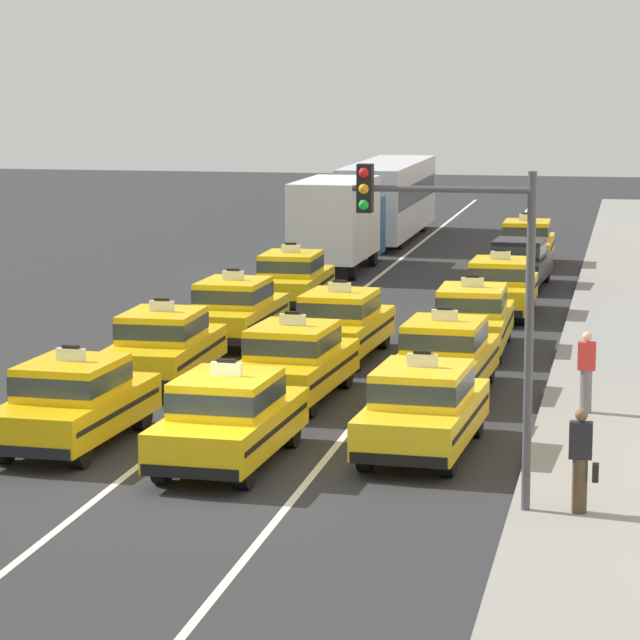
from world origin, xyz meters
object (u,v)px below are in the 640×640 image
box_truck_left_fifth (339,221)px  pedestrian_near_crosswalk (581,461)px  taxi_right_sixth (527,242)px  taxi_center_nearest (229,417)px  taxi_center_third (340,323)px  bus_left_sixth (388,196)px  taxi_right_second (445,355)px  taxi_right_nearest (423,407)px  traffic_light_pole (468,278)px  taxi_left_second (164,345)px  taxi_left_fourth (292,278)px  pedestrian_by_storefront (586,372)px  taxi_right_third (472,317)px  sedan_right_fifth (519,262)px  taxi_right_fourth (500,286)px  taxi_left_nearest (74,401)px  taxi_left_third (234,309)px  taxi_center_second (294,361)px

box_truck_left_fifth → pedestrian_near_crosswalk: bearing=-72.1°
taxi_right_sixth → taxi_center_nearest: bearing=-96.1°
taxi_center_third → bus_left_sixth: bearing=96.6°
taxi_center_nearest → taxi_right_second: 7.50m
bus_left_sixth → taxi_right_nearest: size_ratio=2.41×
taxi_center_third → traffic_light_pole: traffic_light_pole is taller
taxi_left_second → taxi_center_third: (3.35, 3.81, 0.00)m
taxi_left_fourth → pedestrian_by_storefront: (9.13, -13.52, 0.11)m
pedestrian_by_storefront → taxi_right_third: bearing=113.0°
taxi_right_sixth → pedestrian_by_storefront: size_ratio=2.75×
taxi_left_second → taxi_left_fourth: same height
pedestrian_by_storefront → traffic_light_pole: bearing=-102.6°
taxi_right_second → traffic_light_pole: bearing=-81.0°
box_truck_left_fifth → taxi_right_nearest: size_ratio=1.50×
box_truck_left_fifth → sedan_right_fifth: (6.55, -3.01, -0.93)m
taxi_right_third → taxi_right_sixth: same height
taxi_right_fourth → taxi_right_sixth: same height
taxi_right_third → taxi_right_sixth: 17.58m
taxi_right_third → pedestrian_by_storefront: (3.08, -7.23, 0.11)m
taxi_center_third → pedestrian_by_storefront: (6.16, -5.68, 0.11)m
box_truck_left_fifth → taxi_right_second: (6.26, -20.40, -0.90)m
taxi_left_nearest → taxi_left_second: same height
taxi_left_fourth → taxi_center_third: (2.98, -7.84, 0.00)m
taxi_left_third → taxi_right_second: 8.24m
taxi_left_third → taxi_right_fourth: same height
taxi_right_fourth → taxi_center_third: bearing=-113.9°
taxi_right_nearest → taxi_center_nearest: bearing=-155.4°
taxi_center_nearest → pedestrian_near_crosswalk: size_ratio=2.77×
taxi_right_nearest → taxi_left_third: bearing=120.7°
taxi_right_fourth → pedestrian_by_storefront: size_ratio=2.76×
taxi_left_second → taxi_center_nearest: 7.67m
taxi_left_nearest → taxi_center_third: size_ratio=1.00×
bus_left_sixth → taxi_left_nearest: bearing=-90.1°
taxi_left_second → traffic_light_pole: (7.86, -9.25, 2.94)m
taxi_left_nearest → taxi_left_fourth: (0.23, 17.76, 0.00)m
taxi_right_second → taxi_right_sixth: (0.14, 22.98, 0.00)m
taxi_left_third → traffic_light_pole: size_ratio=0.82×
taxi_center_second → taxi_right_second: size_ratio=1.00×
box_truck_left_fifth → pedestrian_near_crosswalk: size_ratio=4.19×
taxi_center_third → taxi_right_second: same height
sedan_right_fifth → taxi_left_fourth: bearing=-138.0°
taxi_right_sixth → pedestrian_by_storefront: taxi_right_sixth is taller
taxi_right_third → traffic_light_pole: bearing=-84.4°
taxi_left_third → taxi_right_second: bearing=-41.6°
taxi_left_third → box_truck_left_fifth: (-0.10, 14.93, 0.90)m
taxi_right_second → bus_left_sixth: bearing=101.3°
bus_left_sixth → pedestrian_by_storefront: bearing=-74.2°
pedestrian_by_storefront → taxi_right_nearest: bearing=-129.1°
taxi_right_sixth → taxi_center_second: bearing=-97.6°
taxi_right_second → traffic_light_pole: traffic_light_pole is taller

